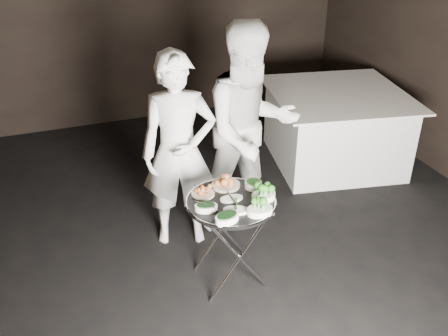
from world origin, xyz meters
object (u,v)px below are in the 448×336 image
object	(u,v)px
serving_tray	(231,202)
waiter_right	(250,130)
tray_stand	(231,237)
dining_table	(335,127)
waiter_left	(179,152)

from	to	relation	value
serving_tray	waiter_right	distance (m)	0.87
tray_stand	waiter_right	world-z (taller)	waiter_right
serving_tray	dining_table	size ratio (longest dim) A/B	0.46
waiter_left	dining_table	distance (m)	2.23
dining_table	serving_tray	bearing A→B (deg)	-140.71
waiter_right	waiter_left	bearing A→B (deg)	-179.88
tray_stand	waiter_left	size ratio (longest dim) A/B	0.43
waiter_right	serving_tray	bearing A→B (deg)	-124.78
tray_stand	dining_table	bearing A→B (deg)	39.29
waiter_left	dining_table	world-z (taller)	waiter_left
dining_table	waiter_right	bearing A→B (deg)	-150.48
waiter_right	dining_table	bearing A→B (deg)	26.99
waiter_left	dining_table	bearing A→B (deg)	34.84
tray_stand	waiter_right	bearing A→B (deg)	57.76
serving_tray	waiter_right	xyz separation A→B (m)	(0.45, 0.72, 0.20)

